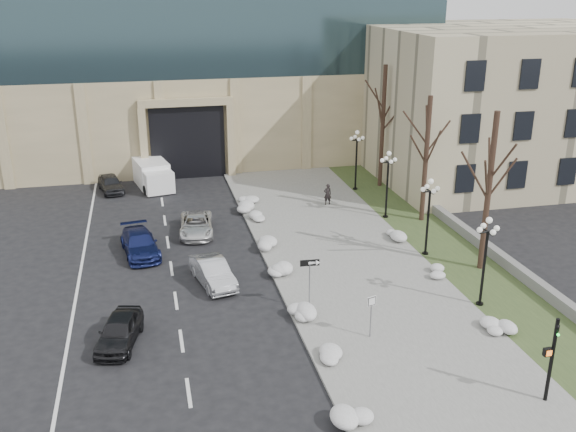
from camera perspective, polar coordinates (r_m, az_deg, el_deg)
name	(u,v)px	position (r m, az deg, el deg)	size (l,w,h in m)	color
ground	(361,400)	(26.04, 6.54, -15.98)	(160.00, 160.00, 0.00)	black
sidewalk	(340,252)	(38.59, 4.66, -3.20)	(9.00, 40.00, 0.12)	gray
curb	(267,259)	(37.55, -1.92, -3.81)	(0.30, 40.00, 0.14)	gray
grass_strip	(440,243)	(40.91, 13.39, -2.33)	(4.00, 40.00, 0.10)	#344723
stone_wall	(455,225)	(43.33, 14.67, -0.74)	(0.50, 30.00, 0.70)	slate
classical_building	(506,101)	(56.83, 18.78, 9.65)	(22.00, 18.12, 12.00)	#C2B691
car_a	(119,331)	(29.96, -14.77, -9.84)	(1.56, 3.88, 1.32)	black
car_b	(213,272)	(34.60, -6.70, -4.99)	(1.45, 4.16, 1.37)	#B1B3B9
car_c	(140,244)	(39.04, -13.02, -2.41)	(1.90, 4.68, 1.36)	navy
car_d	(196,225)	(41.55, -8.15, -0.77)	(2.07, 4.48, 1.25)	silver
car_e	(111,183)	(51.38, -15.49, 2.81)	(1.55, 3.85, 1.31)	#292A2E
pedestrian	(328,194)	(46.29, 3.53, 1.94)	(0.56, 0.37, 1.54)	black
box_truck	(151,173)	(52.22, -12.07, 3.75)	(3.42, 6.70, 2.03)	white
one_way_sign	(313,269)	(31.19, 2.25, -4.69)	(1.00, 0.27, 2.68)	slate
keep_sign	(371,308)	(29.15, 7.42, -8.11)	(0.45, 0.16, 2.15)	slate
traffic_signal	(550,362)	(26.65, 22.30, -11.92)	(0.62, 0.83, 3.66)	black
snow_clump_a	(357,426)	(24.32, 6.12, -18.04)	(1.10, 1.60, 0.36)	silver
snow_clump_b	(331,356)	(27.97, 3.88, -12.33)	(1.10, 1.60, 0.36)	silver
snow_clump_c	(298,313)	(31.22, 0.89, -8.57)	(1.10, 1.60, 0.36)	silver
snow_clump_d	(278,268)	(35.81, -0.85, -4.63)	(1.10, 1.60, 0.36)	silver
snow_clump_e	(265,245)	(38.89, -2.10, -2.57)	(1.10, 1.60, 0.36)	silver
snow_clump_f	(253,217)	(43.46, -3.13, -0.10)	(1.10, 1.60, 0.36)	silver
snow_clump_g	(248,198)	(47.26, -3.56, 1.58)	(1.10, 1.60, 0.36)	silver
snow_clump_h	(496,326)	(31.61, 17.99, -9.26)	(1.10, 1.60, 0.36)	silver
snow_clump_i	(435,272)	(36.17, 12.91, -4.91)	(1.10, 1.60, 0.36)	silver
snow_clump_j	(394,235)	(40.87, 9.44, -1.69)	(1.10, 1.60, 0.36)	silver
snow_clump_k	(246,208)	(45.28, -3.76, 0.73)	(1.10, 1.60, 0.36)	silver
lamppost_a	(486,250)	(32.54, 17.18, -2.88)	(1.18, 1.18, 4.76)	black
lamppost_b	(429,207)	(37.89, 12.42, 0.82)	(1.18, 1.18, 4.76)	black
lamppost_c	(388,176)	(43.55, 8.86, 3.58)	(1.18, 1.18, 4.76)	black
lamppost_d	(357,152)	(49.42, 6.12, 5.68)	(1.18, 1.18, 4.76)	black
tree_near	(491,170)	(35.99, 17.59, 3.92)	(3.20, 3.20, 9.00)	black
tree_mid	(427,142)	(42.91, 12.27, 6.47)	(3.20, 3.20, 8.50)	black
tree_far	(383,109)	(49.96, 8.48, 9.35)	(3.20, 3.20, 9.50)	black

